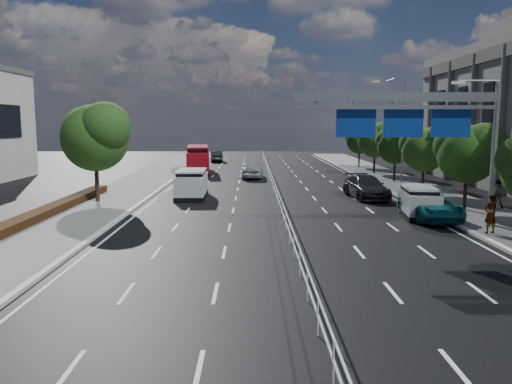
{
  "coord_description": "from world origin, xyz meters",
  "views": [
    {
      "loc": [
        -1.64,
        -15.12,
        5.3
      ],
      "look_at": [
        -1.47,
        5.91,
        2.4
      ],
      "focal_mm": 35.0,
      "sensor_mm": 36.0,
      "label": 1
    }
  ],
  "objects": [
    {
      "name": "pedestrian_b",
      "position": [
        13.4,
        15.03,
        1.0
      ],
      "size": [
        1.01,
        0.91,
        1.73
      ],
      "primitive_type": "imported",
      "rotation": [
        0.0,
        0.0,
        2.78
      ],
      "color": "gray",
      "rests_on": "sidewalk_far"
    },
    {
      "name": "parked_car_teal",
      "position": [
        8.3,
        12.15,
        0.73
      ],
      "size": [
        2.44,
        5.26,
        1.46
      ],
      "primitive_type": "imported",
      "rotation": [
        0.0,
        0.0,
        -0.0
      ],
      "color": "#196C73",
      "rests_on": "ground"
    },
    {
      "name": "kerb_near",
      "position": [
        -9.0,
        0.0,
        0.07
      ],
      "size": [
        0.25,
        140.0,
        0.15
      ],
      "primitive_type": "cube",
      "color": "silver",
      "rests_on": "ground"
    },
    {
      "name": "ground",
      "position": [
        0.0,
        0.0,
        0.0
      ],
      "size": [
        160.0,
        160.0,
        0.0
      ],
      "primitive_type": "plane",
      "color": "black",
      "rests_on": "ground"
    },
    {
      "name": "overhead_gantry",
      "position": [
        6.74,
        10.05,
        5.61
      ],
      "size": [
        10.24,
        0.38,
        7.45
      ],
      "color": "gray",
      "rests_on": "ground"
    },
    {
      "name": "far_tree_h",
      "position": [
        11.24,
        44.48,
        3.42
      ],
      "size": [
        3.41,
        3.18,
        4.91
      ],
      "color": "black",
      "rests_on": "ground"
    },
    {
      "name": "median_fence",
      "position": [
        0.0,
        22.5,
        0.53
      ],
      "size": [
        0.05,
        85.0,
        1.02
      ],
      "color": "silver",
      "rests_on": "ground"
    },
    {
      "name": "far_tree_e",
      "position": [
        11.25,
        21.98,
        3.56
      ],
      "size": [
        3.63,
        3.38,
        5.13
      ],
      "color": "black",
      "rests_on": "ground"
    },
    {
      "name": "pedestrian_a",
      "position": [
        9.6,
        7.9,
        1.05
      ],
      "size": [
        0.76,
        0.61,
        1.83
      ],
      "primitive_type": "imported",
      "rotation": [
        0.0,
        0.0,
        3.43
      ],
      "color": "gray",
      "rests_on": "sidewalk_far"
    },
    {
      "name": "silver_minivan",
      "position": [
        7.91,
        12.99,
        0.85
      ],
      "size": [
        2.25,
        4.34,
        1.73
      ],
      "rotation": [
        0.0,
        0.0,
        -0.12
      ],
      "color": "black",
      "rests_on": "ground"
    },
    {
      "name": "near_tree_back",
      "position": [
        -11.94,
        17.97,
        4.61
      ],
      "size": [
        4.84,
        4.51,
        6.69
      ],
      "color": "black",
      "rests_on": "ground"
    },
    {
      "name": "far_tree_d",
      "position": [
        11.25,
        14.48,
        3.69
      ],
      "size": [
        3.85,
        3.59,
        5.34
      ],
      "color": "black",
      "rests_on": "ground"
    },
    {
      "name": "near_car_dark",
      "position": [
        -6.55,
        54.18,
        0.76
      ],
      "size": [
        1.99,
        4.73,
        1.52
      ],
      "primitive_type": "imported",
      "rotation": [
        0.0,
        0.0,
        3.23
      ],
      "color": "black",
      "rests_on": "ground"
    },
    {
      "name": "far_tree_g",
      "position": [
        11.25,
        36.98,
        3.75
      ],
      "size": [
        3.96,
        3.69,
        5.45
      ],
      "color": "black",
      "rests_on": "ground"
    },
    {
      "name": "white_minivan",
      "position": [
        -5.96,
        20.27,
        1.0
      ],
      "size": [
        2.08,
        4.71,
        2.03
      ],
      "rotation": [
        0.0,
        0.0,
        0.01
      ],
      "color": "black",
      "rests_on": "ground"
    },
    {
      "name": "near_car_silver",
      "position": [
        -1.6,
        33.17,
        0.8
      ],
      "size": [
        2.2,
        4.82,
        1.6
      ],
      "primitive_type": "imported",
      "rotation": [
        0.0,
        0.0,
        3.08
      ],
      "color": "#989B9F",
      "rests_on": "ground"
    },
    {
      "name": "far_tree_f",
      "position": [
        11.24,
        29.48,
        3.49
      ],
      "size": [
        3.52,
        3.28,
        5.02
      ],
      "color": "black",
      "rests_on": "ground"
    },
    {
      "name": "parked_car_dark",
      "position": [
        6.5,
        20.08,
        0.8
      ],
      "size": [
        2.76,
        5.7,
        1.6
      ],
      "primitive_type": "imported",
      "rotation": [
        0.0,
        0.0,
        0.1
      ],
      "color": "black",
      "rests_on": "ground"
    },
    {
      "name": "streetlight_far",
      "position": [
        10.5,
        26.0,
        5.21
      ],
      "size": [
        2.78,
        2.4,
        9.0
      ],
      "color": "gray",
      "rests_on": "ground"
    },
    {
      "name": "red_bus",
      "position": [
        -7.5,
        38.9,
        1.5
      ],
      "size": [
        3.27,
        9.83,
        2.88
      ],
      "rotation": [
        0.0,
        0.0,
        0.1
      ],
      "color": "black",
      "rests_on": "ground"
    }
  ]
}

